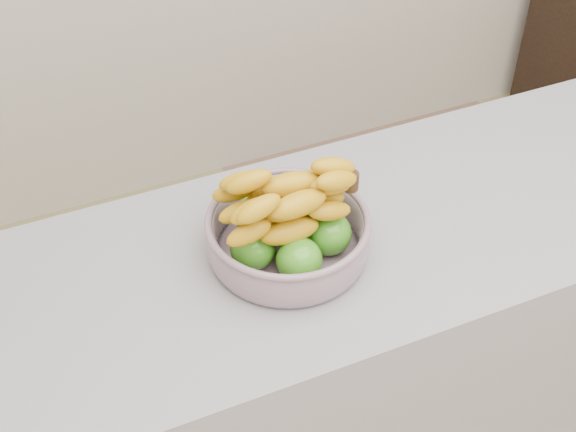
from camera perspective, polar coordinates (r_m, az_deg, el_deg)
name	(u,v)px	position (r m, az deg, el deg)	size (l,w,h in m)	color
counter	(404,346)	(2.05, 8.25, -9.17)	(2.00, 0.60, 0.90)	#94939B
fruit_bowl	(288,230)	(1.57, 0.00, -0.97)	(0.33, 0.33, 0.20)	#A2ACC3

